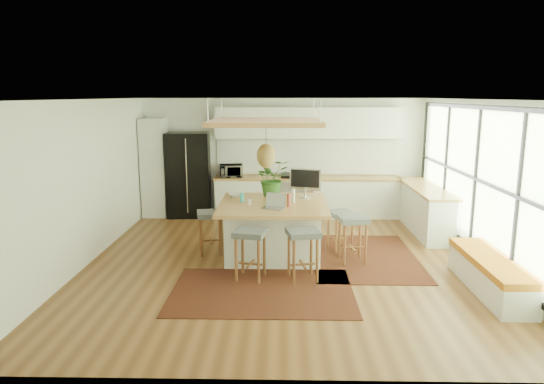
{
  "coord_description": "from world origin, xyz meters",
  "views": [
    {
      "loc": [
        -0.02,
        -7.86,
        2.76
      ],
      "look_at": [
        -0.2,
        0.5,
        1.1
      ],
      "focal_mm": 32.2,
      "sensor_mm": 36.0,
      "label": 1
    }
  ],
  "objects_px": {
    "microwave": "(231,169)",
    "stool_near_right": "(303,257)",
    "fridge": "(189,176)",
    "stool_right_back": "(340,231)",
    "stool_near_left": "(250,257)",
    "island_plant": "(272,182)",
    "island": "(273,229)",
    "stool_right_front": "(352,242)",
    "stool_left_side": "(211,234)",
    "laptop": "(273,201)",
    "monitor": "(305,184)"
  },
  "relations": [
    {
      "from": "fridge",
      "to": "laptop",
      "type": "distance_m",
      "value": 3.81
    },
    {
      "from": "monitor",
      "to": "island_plant",
      "type": "height_order",
      "value": "monitor"
    },
    {
      "from": "stool_near_left",
      "to": "microwave",
      "type": "bearing_deg",
      "value": 99.94
    },
    {
      "from": "stool_right_front",
      "to": "island_plant",
      "type": "height_order",
      "value": "island_plant"
    },
    {
      "from": "stool_near_left",
      "to": "monitor",
      "type": "height_order",
      "value": "monitor"
    },
    {
      "from": "monitor",
      "to": "stool_right_back",
      "type": "bearing_deg",
      "value": 5.16
    },
    {
      "from": "island",
      "to": "monitor",
      "type": "relative_size",
      "value": 3.16
    },
    {
      "from": "stool_right_back",
      "to": "stool_left_side",
      "type": "xyz_separation_m",
      "value": [
        -2.31,
        -0.27,
        0.0
      ]
    },
    {
      "from": "island",
      "to": "stool_right_back",
      "type": "distance_m",
      "value": 1.25
    },
    {
      "from": "monitor",
      "to": "island_plant",
      "type": "bearing_deg",
      "value": -177.18
    },
    {
      "from": "stool_left_side",
      "to": "microwave",
      "type": "relative_size",
      "value": 1.48
    },
    {
      "from": "stool_left_side",
      "to": "monitor",
      "type": "xyz_separation_m",
      "value": [
        1.68,
        0.42,
        0.83
      ]
    },
    {
      "from": "fridge",
      "to": "stool_left_side",
      "type": "height_order",
      "value": "fridge"
    },
    {
      "from": "fridge",
      "to": "island",
      "type": "relative_size",
      "value": 1.05
    },
    {
      "from": "stool_left_side",
      "to": "laptop",
      "type": "xyz_separation_m",
      "value": [
        1.11,
        -0.46,
        0.7
      ]
    },
    {
      "from": "stool_near_right",
      "to": "stool_near_left",
      "type": "bearing_deg",
      "value": 178.8
    },
    {
      "from": "island_plant",
      "to": "stool_left_side",
      "type": "bearing_deg",
      "value": -151.75
    },
    {
      "from": "island",
      "to": "stool_near_left",
      "type": "height_order",
      "value": "island"
    },
    {
      "from": "stool_left_side",
      "to": "microwave",
      "type": "height_order",
      "value": "microwave"
    },
    {
      "from": "stool_near_right",
      "to": "island_plant",
      "type": "height_order",
      "value": "island_plant"
    },
    {
      "from": "stool_near_right",
      "to": "microwave",
      "type": "height_order",
      "value": "microwave"
    },
    {
      "from": "laptop",
      "to": "island_plant",
      "type": "height_order",
      "value": "island_plant"
    },
    {
      "from": "stool_right_front",
      "to": "island_plant",
      "type": "distance_m",
      "value": 1.88
    },
    {
      "from": "stool_right_front",
      "to": "stool_left_side",
      "type": "distance_m",
      "value": 2.47
    },
    {
      "from": "stool_right_back",
      "to": "stool_left_side",
      "type": "height_order",
      "value": "stool_left_side"
    },
    {
      "from": "fridge",
      "to": "stool_right_back",
      "type": "xyz_separation_m",
      "value": [
        3.21,
        -2.5,
        -0.57
      ]
    },
    {
      "from": "fridge",
      "to": "stool_near_right",
      "type": "height_order",
      "value": "fridge"
    },
    {
      "from": "island",
      "to": "stool_right_front",
      "type": "bearing_deg",
      "value": -15.13
    },
    {
      "from": "stool_near_left",
      "to": "stool_right_back",
      "type": "xyz_separation_m",
      "value": [
        1.53,
        1.49,
        0.0
      ]
    },
    {
      "from": "stool_right_front",
      "to": "microwave",
      "type": "distance_m",
      "value": 3.98
    },
    {
      "from": "microwave",
      "to": "stool_near_right",
      "type": "bearing_deg",
      "value": -78.01
    },
    {
      "from": "stool_near_left",
      "to": "island_plant",
      "type": "xyz_separation_m",
      "value": [
        0.29,
        1.79,
        0.84
      ]
    },
    {
      "from": "fridge",
      "to": "microwave",
      "type": "relative_size",
      "value": 3.76
    },
    {
      "from": "fridge",
      "to": "stool_right_back",
      "type": "distance_m",
      "value": 4.11
    },
    {
      "from": "stool_right_back",
      "to": "laptop",
      "type": "bearing_deg",
      "value": -148.75
    },
    {
      "from": "laptop",
      "to": "island_plant",
      "type": "relative_size",
      "value": 0.55
    },
    {
      "from": "monitor",
      "to": "microwave",
      "type": "height_order",
      "value": "monitor"
    },
    {
      "from": "fridge",
      "to": "stool_near_left",
      "type": "relative_size",
      "value": 2.5
    },
    {
      "from": "island",
      "to": "stool_left_side",
      "type": "relative_size",
      "value": 2.43
    },
    {
      "from": "fridge",
      "to": "monitor",
      "type": "height_order",
      "value": "fridge"
    },
    {
      "from": "microwave",
      "to": "stool_right_front",
      "type": "bearing_deg",
      "value": -61.66
    },
    {
      "from": "fridge",
      "to": "island",
      "type": "bearing_deg",
      "value": -58.5
    },
    {
      "from": "stool_near_left",
      "to": "stool_right_back",
      "type": "distance_m",
      "value": 2.14
    },
    {
      "from": "stool_near_left",
      "to": "stool_left_side",
      "type": "relative_size",
      "value": 1.02
    },
    {
      "from": "stool_right_front",
      "to": "microwave",
      "type": "height_order",
      "value": "microwave"
    },
    {
      "from": "stool_left_side",
      "to": "laptop",
      "type": "height_order",
      "value": "laptop"
    },
    {
      "from": "fridge",
      "to": "stool_near_right",
      "type": "distance_m",
      "value": 4.74
    },
    {
      "from": "stool_near_right",
      "to": "monitor",
      "type": "relative_size",
      "value": 1.34
    },
    {
      "from": "stool_right_front",
      "to": "monitor",
      "type": "bearing_deg",
      "value": 133.15
    },
    {
      "from": "fridge",
      "to": "stool_right_front",
      "type": "bearing_deg",
      "value": -47.49
    }
  ]
}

